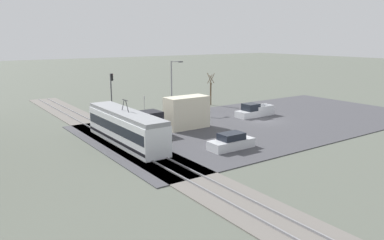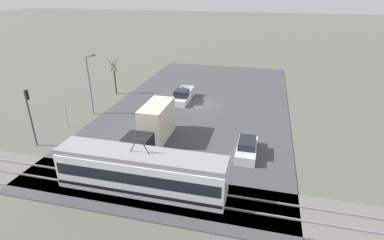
% 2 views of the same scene
% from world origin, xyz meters
% --- Properties ---
extents(ground_plane, '(320.00, 320.00, 0.00)m').
position_xyz_m(ground_plane, '(0.00, 0.00, 0.00)').
color(ground_plane, '#565B51').
extents(road_surface, '(22.63, 44.03, 0.08)m').
position_xyz_m(road_surface, '(0.00, 0.00, 0.04)').
color(road_surface, '#424247').
rests_on(road_surface, ground).
extents(rail_bed, '(68.62, 4.40, 0.22)m').
position_xyz_m(rail_bed, '(0.00, 18.77, 0.05)').
color(rail_bed, slate).
rests_on(rail_bed, ground).
extents(light_rail_tram, '(13.14, 2.68, 4.39)m').
position_xyz_m(light_rail_tram, '(0.49, 18.77, 1.66)').
color(light_rail_tram, white).
rests_on(light_rail_tram, ground).
extents(box_truck, '(2.35, 8.68, 3.70)m').
position_xyz_m(box_truck, '(2.36, 11.39, 1.79)').
color(box_truck, black).
rests_on(box_truck, ground).
extents(pickup_truck, '(1.93, 5.52, 1.77)m').
position_xyz_m(pickup_truck, '(2.73, -0.99, 0.75)').
color(pickup_truck, silver).
rests_on(pickup_truck, ground).
extents(sedan_car_0, '(1.82, 4.60, 1.52)m').
position_xyz_m(sedan_car_0, '(-6.97, 11.41, 0.71)').
color(sedan_car_0, silver).
rests_on(sedan_car_0, ground).
extents(traffic_light_pole, '(0.28, 0.47, 5.81)m').
position_xyz_m(traffic_light_pole, '(13.54, 14.64, 3.73)').
color(traffic_light_pole, '#47474C').
rests_on(traffic_light_pole, ground).
extents(street_tree, '(1.19, 0.99, 5.05)m').
position_xyz_m(street_tree, '(13.20, -1.69, 2.30)').
color(street_tree, brown).
rests_on(street_tree, ground).
extents(street_lamp_near_crossing, '(0.36, 1.95, 7.22)m').
position_xyz_m(street_lamp_near_crossing, '(12.35, 5.82, 4.22)').
color(street_lamp_near_crossing, gray).
rests_on(street_lamp_near_crossing, ground).
extents(no_parking_sign, '(0.32, 0.08, 2.50)m').
position_xyz_m(no_parking_sign, '(13.16, 10.05, 1.51)').
color(no_parking_sign, gray).
rests_on(no_parking_sign, ground).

